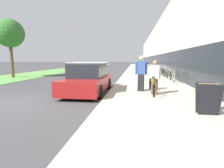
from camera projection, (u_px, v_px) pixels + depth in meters
ground_plane at (6, 104)px, 6.56m from camera, size 220.00×220.00×0.00m
sidewalk_slab at (141, 70)px, 26.45m from camera, size 4.41×70.00×0.11m
storefront_facade at (179, 49)px, 32.89m from camera, size 10.01×70.00×7.12m
lawn_strip at (73, 69)px, 31.94m from camera, size 5.14×70.00×0.03m
tandem_bicycle at (152, 85)px, 8.22m from camera, size 0.52×2.58×0.83m
person_rider at (155, 77)px, 7.83m from camera, size 0.52×0.20×1.53m
person_bystander at (141, 73)px, 8.64m from camera, size 0.60×0.23×1.75m
bike_rack_hoop at (174, 76)px, 11.46m from camera, size 0.05×0.60×0.84m
cruiser_bike_nearest at (172, 76)px, 12.78m from camera, size 0.52×1.74×0.84m
cruiser_bike_middle at (166, 73)px, 15.20m from camera, size 0.52×1.76×0.87m
cruiser_bike_farthest at (163, 72)px, 17.16m from camera, size 0.52×1.74×0.90m
sandwich_board_sign at (208, 99)px, 5.00m from camera, size 0.56×0.56×0.90m
parked_sedan_curbside at (88, 80)px, 8.83m from camera, size 1.91×4.33×1.54m
street_tree_near at (10, 34)px, 15.73m from camera, size 2.53×2.53×5.29m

